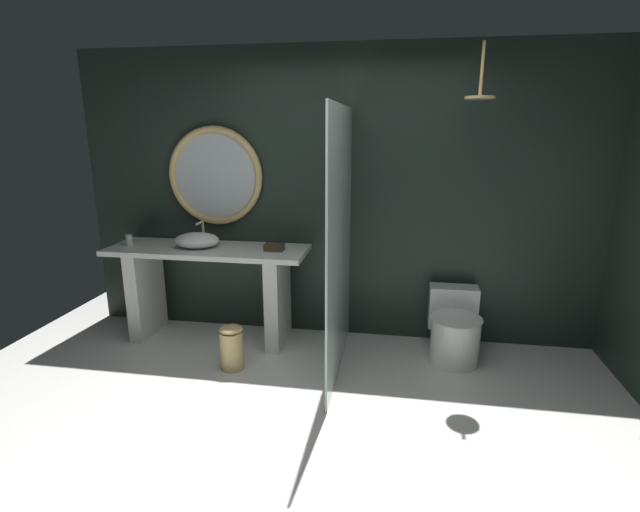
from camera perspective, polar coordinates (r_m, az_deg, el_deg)
ground_plane at (r=3.08m, az=-3.11°, el=-23.00°), size 5.76×5.76×0.00m
back_wall_panel at (r=4.34m, az=2.14°, el=7.10°), size 4.80×0.10×2.60m
vanity_counter at (r=4.46m, az=-13.11°, el=-3.01°), size 1.79×0.59×0.87m
vessel_sink at (r=4.38m, az=-14.57°, el=1.86°), size 0.40×0.33×0.22m
tumbler_cup at (r=4.66m, az=-21.95°, el=1.80°), size 0.06×0.06×0.10m
tissue_box at (r=4.16m, az=-5.52°, el=1.07°), size 0.16×0.12×0.06m
round_wall_mirror at (r=4.52m, az=-12.47°, el=9.35°), size 0.90×0.06×0.90m
shower_glass_panel at (r=3.66m, az=2.41°, el=1.35°), size 0.02×1.38×2.07m
rain_shower_head at (r=3.81m, az=18.67°, el=18.12°), size 0.22×0.22×0.39m
toilet at (r=4.22m, az=15.81°, el=-8.40°), size 0.42×0.62×0.57m
waste_bin at (r=3.98m, az=-10.56°, el=-10.68°), size 0.19×0.19×0.37m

